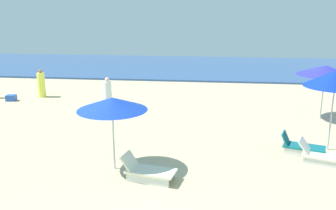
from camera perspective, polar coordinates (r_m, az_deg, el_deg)
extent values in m
cube|color=#2F5390|center=(29.85, 4.16, 5.83)|extent=(60.00, 11.67, 0.12)
cylinder|color=silver|center=(11.26, -8.30, -5.26)|extent=(0.05, 0.05, 1.84)
cone|color=#183FB7|center=(10.93, -8.52, 0.20)|extent=(2.06, 2.06, 0.38)
cube|color=silver|center=(10.48, -3.18, -11.43)|extent=(1.23, 0.28, 0.25)
cube|color=silver|center=(10.95, -2.12, -10.19)|extent=(1.23, 0.28, 0.25)
cube|color=#EDE8C7|center=(10.65, -2.65, -10.04)|extent=(1.49, 0.92, 0.06)
cube|color=#EDE8C7|center=(10.79, -5.90, -8.55)|extent=(0.45, 0.68, 0.45)
cylinder|color=silver|center=(17.35, 22.49, 1.11)|extent=(0.05, 0.05, 1.94)
cone|color=#2F31D0|center=(17.13, 22.88, 4.92)|extent=(2.37, 2.37, 0.41)
cylinder|color=silver|center=(13.67, 23.61, -1.93)|extent=(0.05, 0.05, 2.21)
cone|color=#0E30DE|center=(13.37, 24.22, 3.72)|extent=(2.04, 2.04, 0.54)
cube|color=silver|center=(12.96, 19.90, -7.03)|extent=(1.13, 0.40, 0.25)
cube|color=silver|center=(13.44, 20.11, -6.27)|extent=(1.13, 0.40, 0.25)
cube|color=#13656C|center=(13.14, 20.07, -6.01)|extent=(1.43, 0.98, 0.06)
cube|color=#13656C|center=(13.12, 17.52, -4.87)|extent=(0.40, 0.62, 0.43)
cube|color=silver|center=(12.51, 22.30, -8.17)|extent=(1.00, 0.40, 0.21)
cube|color=silver|center=(13.05, 22.53, -7.25)|extent=(1.00, 0.40, 0.21)
cube|color=white|center=(12.73, 22.48, -7.14)|extent=(1.33, 1.04, 0.06)
cube|color=white|center=(12.69, 20.17, -5.93)|extent=(0.59, 0.74, 0.46)
cylinder|color=silver|center=(17.83, -9.17, 1.44)|extent=(0.51, 0.51, 1.34)
sphere|color=beige|center=(17.67, -9.28, 3.85)|extent=(0.21, 0.21, 0.21)
cylinder|color=#F9F753|center=(21.16, -18.76, 2.91)|extent=(0.43, 0.43, 1.30)
sphere|color=#9A6D49|center=(21.03, -18.93, 4.90)|extent=(0.21, 0.21, 0.21)
cube|color=blue|center=(20.93, -22.82, 1.01)|extent=(0.52, 0.43, 0.31)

